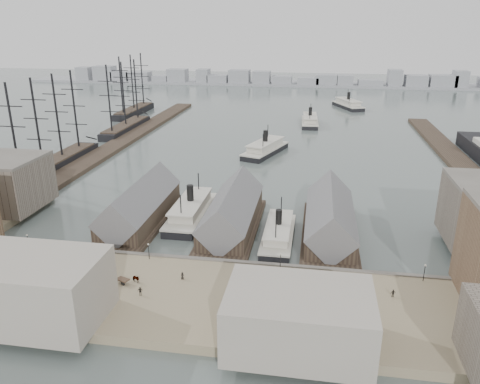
% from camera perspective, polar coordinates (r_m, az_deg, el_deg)
% --- Properties ---
extents(ground, '(900.00, 900.00, 0.00)m').
position_cam_1_polar(ground, '(113.17, -2.49, -7.98)').
color(ground, '#4A5552').
rests_on(ground, ground).
extents(quay, '(180.00, 30.00, 2.00)m').
position_cam_1_polar(quay, '(95.86, -4.99, -12.95)').
color(quay, '#817357').
rests_on(quay, ground).
extents(seawall, '(180.00, 1.20, 2.30)m').
position_cam_1_polar(seawall, '(108.15, -3.06, -8.71)').
color(seawall, '#59544C').
rests_on(seawall, ground).
extents(west_wharf, '(10.00, 220.00, 1.60)m').
position_cam_1_polar(west_wharf, '(223.10, -14.54, 5.75)').
color(west_wharf, '#2D231C').
rests_on(west_wharf, ground).
extents(east_wharf, '(10.00, 180.00, 1.60)m').
position_cam_1_polar(east_wharf, '(203.07, 25.32, 3.09)').
color(east_wharf, '#2D231C').
rests_on(east_wharf, ground).
extents(ferry_shed_west, '(14.00, 42.00, 12.60)m').
position_cam_1_polar(ferry_shed_west, '(133.03, -12.06, -1.83)').
color(ferry_shed_west, '#2D231C').
rests_on(ferry_shed_west, ground).
extents(ferry_shed_center, '(14.00, 42.00, 12.60)m').
position_cam_1_polar(ferry_shed_center, '(126.20, -0.97, -2.58)').
color(ferry_shed_center, '#2D231C').
rests_on(ferry_shed_center, ground).
extents(ferry_shed_east, '(14.00, 42.00, 12.60)m').
position_cam_1_polar(ferry_shed_east, '(124.53, 10.91, -3.28)').
color(ferry_shed_east, '#2D231C').
rests_on(ferry_shed_east, ground).
extents(street_bldg_center, '(24.00, 16.00, 10.00)m').
position_cam_1_polar(street_bldg_center, '(80.24, 7.17, -15.15)').
color(street_bldg_center, gray).
rests_on(street_bldg_center, quay).
extents(street_bldg_west, '(30.00, 16.00, 12.00)m').
position_cam_1_polar(street_bldg_west, '(94.61, -25.24, -10.52)').
color(street_bldg_west, gray).
rests_on(street_bldg_west, quay).
extents(lamp_post_far_w, '(0.44, 0.44, 3.92)m').
position_cam_1_polar(lamp_post_far_w, '(122.19, -24.48, -5.23)').
color(lamp_post_far_w, black).
rests_on(lamp_post_far_w, quay).
extents(lamp_post_near_w, '(0.44, 0.44, 3.92)m').
position_cam_1_polar(lamp_post_near_w, '(108.94, -11.09, -6.75)').
color(lamp_post_near_w, black).
rests_on(lamp_post_near_w, quay).
extents(lamp_post_near_e, '(0.44, 0.44, 3.92)m').
position_cam_1_polar(lamp_post_near_e, '(102.98, 4.95, -8.07)').
color(lamp_post_near_e, black).
rests_on(lamp_post_near_e, quay).
extents(lamp_post_far_e, '(0.44, 0.44, 3.92)m').
position_cam_1_polar(lamp_post_far_e, '(105.56, 21.59, -8.78)').
color(lamp_post_far_e, black).
rests_on(lamp_post_far_e, quay).
extents(far_shore, '(500.00, 40.00, 15.72)m').
position_cam_1_polar(far_shore, '(435.35, 6.42, 13.31)').
color(far_shore, gray).
rests_on(far_shore, ground).
extents(ferry_docked_west, '(8.90, 29.65, 10.59)m').
position_cam_1_polar(ferry_docked_west, '(134.61, -6.01, -2.21)').
color(ferry_docked_west, black).
rests_on(ferry_docked_west, ground).
extents(ferry_docked_east, '(7.58, 25.28, 9.03)m').
position_cam_1_polar(ferry_docked_east, '(120.92, 4.69, -5.00)').
color(ferry_docked_east, black).
rests_on(ferry_docked_east, ground).
extents(ferry_open_near, '(18.37, 31.68, 10.84)m').
position_cam_1_polar(ferry_open_near, '(201.01, 3.10, 5.36)').
color(ferry_open_near, black).
rests_on(ferry_open_near, ground).
extents(ferry_open_mid, '(9.72, 29.18, 10.32)m').
position_cam_1_polar(ferry_open_mid, '(262.96, 8.52, 8.61)').
color(ferry_open_mid, black).
rests_on(ferry_open_mid, ground).
extents(ferry_open_far, '(20.56, 32.13, 11.05)m').
position_cam_1_polar(ferry_open_far, '(321.67, 13.03, 10.39)').
color(ferry_open_far, black).
rests_on(ferry_open_far, ground).
extents(sailing_ship_near, '(8.58, 59.09, 35.26)m').
position_cam_1_polar(sailing_ship_near, '(192.69, -21.80, 3.32)').
color(sailing_ship_near, black).
rests_on(sailing_ship_near, ground).
extents(sailing_ship_mid, '(8.50, 49.10, 34.94)m').
position_cam_1_polar(sailing_ship_mid, '(251.67, -13.73, 7.78)').
color(sailing_ship_mid, black).
rests_on(sailing_ship_mid, ground).
extents(sailing_ship_far, '(8.62, 47.87, 35.42)m').
position_cam_1_polar(sailing_ship_far, '(299.21, -12.77, 9.72)').
color(sailing_ship_far, black).
rests_on(sailing_ship_far, ground).
extents(horse_cart_left, '(4.85, 2.25, 1.70)m').
position_cam_1_polar(horse_cart_left, '(110.49, -21.07, -8.48)').
color(horse_cart_left, black).
rests_on(horse_cart_left, quay).
extents(horse_cart_center, '(5.03, 2.86, 1.72)m').
position_cam_1_polar(horse_cart_center, '(101.10, -13.00, -10.32)').
color(horse_cart_center, black).
rests_on(horse_cart_center, quay).
extents(horse_cart_right, '(4.69, 2.18, 1.45)m').
position_cam_1_polar(horse_cart_right, '(89.62, 3.02, -14.13)').
color(horse_cart_right, black).
rests_on(horse_cart_right, quay).
extents(pedestrian_0, '(0.75, 0.61, 1.81)m').
position_cam_1_polar(pedestrian_0, '(117.26, -25.80, -7.48)').
color(pedestrian_0, black).
rests_on(pedestrian_0, quay).
extents(pedestrian_1, '(1.00, 1.04, 1.70)m').
position_cam_1_polar(pedestrian_1, '(108.73, -22.49, -9.16)').
color(pedestrian_1, black).
rests_on(pedestrian_1, quay).
extents(pedestrian_2, '(1.19, 0.86, 1.65)m').
position_cam_1_polar(pedestrian_2, '(113.77, -17.24, -7.18)').
color(pedestrian_2, black).
rests_on(pedestrian_2, quay).
extents(pedestrian_3, '(1.15, 0.80, 1.82)m').
position_cam_1_polar(pedestrian_3, '(96.62, -12.08, -11.74)').
color(pedestrian_3, black).
rests_on(pedestrian_3, quay).
extents(pedestrian_4, '(0.92, 0.87, 1.58)m').
position_cam_1_polar(pedestrian_4, '(100.69, -7.04, -10.10)').
color(pedestrian_4, black).
rests_on(pedestrian_4, quay).
extents(pedestrian_5, '(0.69, 0.54, 1.77)m').
position_cam_1_polar(pedestrian_5, '(91.43, -2.06, -13.26)').
color(pedestrian_5, black).
rests_on(pedestrian_5, quay).
extents(pedestrian_6, '(0.97, 1.06, 1.75)m').
position_cam_1_polar(pedestrian_6, '(101.74, 13.20, -10.12)').
color(pedestrian_6, black).
rests_on(pedestrian_6, quay).
extents(pedestrian_7, '(0.69, 1.18, 1.81)m').
position_cam_1_polar(pedestrian_7, '(88.96, 16.27, -15.19)').
color(pedestrian_7, black).
rests_on(pedestrian_7, quay).
extents(pedestrian_8, '(1.04, 0.59, 1.68)m').
position_cam_1_polar(pedestrian_8, '(98.77, 18.17, -11.65)').
color(pedestrian_8, black).
rests_on(pedestrian_8, quay).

